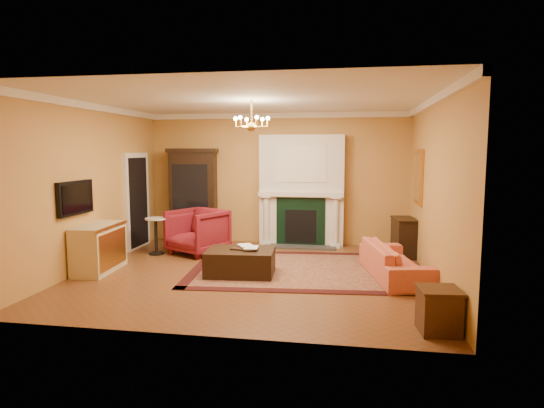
% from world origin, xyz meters
% --- Properties ---
extents(floor, '(6.00, 5.50, 0.02)m').
position_xyz_m(floor, '(0.00, 0.00, -0.01)').
color(floor, brown).
rests_on(floor, ground).
extents(ceiling, '(6.00, 5.50, 0.02)m').
position_xyz_m(ceiling, '(0.00, 0.00, 3.01)').
color(ceiling, silver).
rests_on(ceiling, wall_back).
extents(wall_back, '(6.00, 0.02, 3.00)m').
position_xyz_m(wall_back, '(0.00, 2.76, 1.50)').
color(wall_back, '#BC8D43').
rests_on(wall_back, floor).
extents(wall_front, '(6.00, 0.02, 3.00)m').
position_xyz_m(wall_front, '(0.00, -2.76, 1.50)').
color(wall_front, '#BC8D43').
rests_on(wall_front, floor).
extents(wall_left, '(0.02, 5.50, 3.00)m').
position_xyz_m(wall_left, '(-3.01, 0.00, 1.50)').
color(wall_left, '#BC8D43').
rests_on(wall_left, floor).
extents(wall_right, '(0.02, 5.50, 3.00)m').
position_xyz_m(wall_right, '(3.01, 0.00, 1.50)').
color(wall_right, '#BC8D43').
rests_on(wall_right, floor).
extents(fireplace, '(1.90, 0.70, 2.50)m').
position_xyz_m(fireplace, '(0.60, 2.57, 1.19)').
color(fireplace, silver).
rests_on(fireplace, wall_back).
extents(crown_molding, '(6.00, 5.50, 0.12)m').
position_xyz_m(crown_molding, '(0.00, 0.96, 2.94)').
color(crown_molding, white).
rests_on(crown_molding, ceiling).
extents(doorway, '(0.08, 1.05, 2.10)m').
position_xyz_m(doorway, '(-2.95, 1.70, 1.05)').
color(doorway, silver).
rests_on(doorway, wall_left).
extents(tv_panel, '(0.09, 0.95, 0.58)m').
position_xyz_m(tv_panel, '(-2.95, -0.60, 1.35)').
color(tv_panel, black).
rests_on(tv_panel, wall_left).
extents(gilt_mirror, '(0.06, 0.76, 1.05)m').
position_xyz_m(gilt_mirror, '(2.97, 1.40, 1.65)').
color(gilt_mirror, gold).
rests_on(gilt_mirror, wall_right).
extents(chandelier, '(0.63, 0.55, 0.53)m').
position_xyz_m(chandelier, '(-0.00, 0.00, 2.61)').
color(chandelier, '#BB8F33').
rests_on(chandelier, ceiling).
extents(oriental_rug, '(3.92, 3.07, 0.01)m').
position_xyz_m(oriental_rug, '(0.70, 0.37, 0.01)').
color(oriental_rug, '#3F0D10').
rests_on(oriental_rug, floor).
extents(china_cabinet, '(1.10, 0.59, 2.10)m').
position_xyz_m(china_cabinet, '(-1.92, 2.49, 1.05)').
color(china_cabinet, black).
rests_on(china_cabinet, floor).
extents(wingback_armchair, '(1.32, 1.29, 1.03)m').
position_xyz_m(wingback_armchair, '(-1.46, 1.34, 0.52)').
color(wingback_armchair, maroon).
rests_on(wingback_armchair, floor).
extents(pedestal_table, '(0.43, 0.43, 0.77)m').
position_xyz_m(pedestal_table, '(-2.28, 1.12, 0.45)').
color(pedestal_table, black).
rests_on(pedestal_table, floor).
extents(commode, '(0.60, 1.16, 0.84)m').
position_xyz_m(commode, '(-2.73, -0.31, 0.42)').
color(commode, '#C0B28C').
rests_on(commode, floor).
extents(coral_sofa, '(0.95, 2.05, 0.77)m').
position_xyz_m(coral_sofa, '(2.44, 0.13, 0.39)').
color(coral_sofa, '#CF6D41').
rests_on(coral_sofa, floor).
extents(end_table, '(0.48, 0.48, 0.51)m').
position_xyz_m(end_table, '(2.72, -2.19, 0.26)').
color(end_table, '#3E2011').
rests_on(end_table, floor).
extents(console_table, '(0.48, 0.73, 0.76)m').
position_xyz_m(console_table, '(2.78, 1.76, 0.38)').
color(console_table, black).
rests_on(console_table, floor).
extents(leather_ottoman, '(1.21, 0.92, 0.43)m').
position_xyz_m(leather_ottoman, '(-0.18, -0.12, 0.23)').
color(leather_ottoman, black).
rests_on(leather_ottoman, oriental_rug).
extents(ottoman_tray, '(0.44, 0.36, 0.03)m').
position_xyz_m(ottoman_tray, '(-0.14, -0.06, 0.46)').
color(ottoman_tray, black).
rests_on(ottoman_tray, leather_ottoman).
extents(book_a, '(0.21, 0.14, 0.31)m').
position_xyz_m(book_a, '(-0.22, -0.03, 0.63)').
color(book_a, gray).
rests_on(book_a, ottoman_tray).
extents(book_b, '(0.24, 0.04, 0.32)m').
position_xyz_m(book_b, '(-0.11, -0.12, 0.63)').
color(book_b, gray).
rests_on(book_b, ottoman_tray).
extents(topiary_left, '(0.16, 0.16, 0.44)m').
position_xyz_m(topiary_left, '(0.01, 2.53, 1.47)').
color(topiary_left, tan).
rests_on(topiary_left, fireplace).
extents(topiary_right, '(0.18, 0.18, 0.47)m').
position_xyz_m(topiary_right, '(1.25, 2.53, 1.49)').
color(topiary_right, tan).
rests_on(topiary_right, fireplace).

